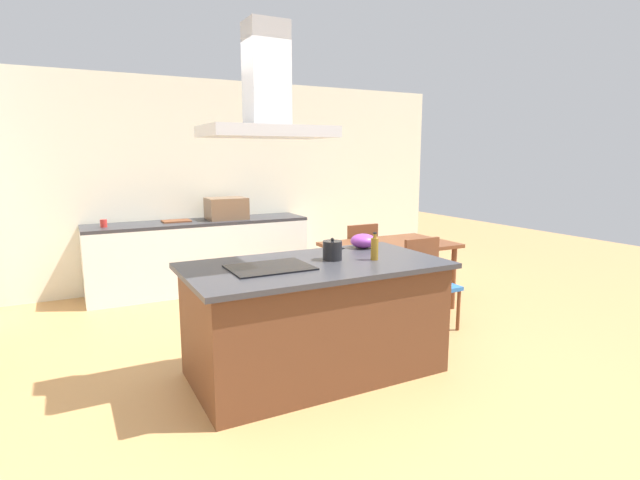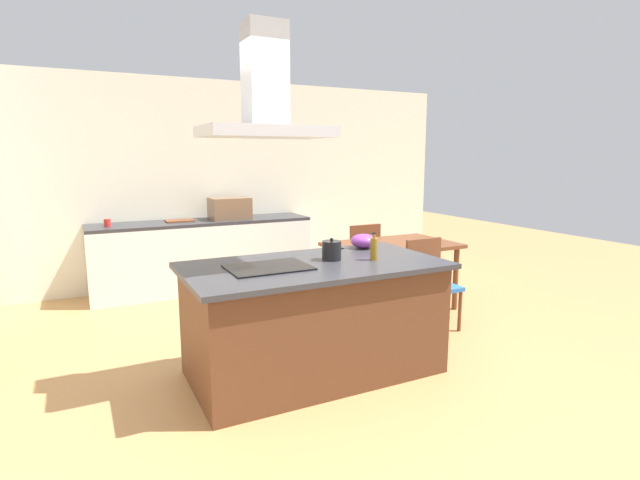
% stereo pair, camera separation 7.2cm
% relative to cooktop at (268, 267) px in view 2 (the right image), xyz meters
% --- Properties ---
extents(ground, '(16.00, 16.00, 0.00)m').
position_rel_cooktop_xyz_m(ground, '(0.38, 1.50, -0.91)').
color(ground, tan).
extents(wall_back, '(7.20, 0.10, 2.70)m').
position_rel_cooktop_xyz_m(wall_back, '(0.38, 3.25, 0.44)').
color(wall_back, silver).
rests_on(wall_back, ground).
extents(kitchen_island, '(2.01, 1.08, 0.90)m').
position_rel_cooktop_xyz_m(kitchen_island, '(0.38, 0.00, -0.45)').
color(kitchen_island, '#59331E').
rests_on(kitchen_island, ground).
extents(cooktop, '(0.60, 0.44, 0.01)m').
position_rel_cooktop_xyz_m(cooktop, '(0.00, 0.00, 0.00)').
color(cooktop, black).
rests_on(cooktop, kitchen_island).
extents(tea_kettle, '(0.21, 0.15, 0.18)m').
position_rel_cooktop_xyz_m(tea_kettle, '(0.55, 0.04, 0.07)').
color(tea_kettle, black).
rests_on(tea_kettle, kitchen_island).
extents(olive_oil_bottle, '(0.06, 0.06, 0.22)m').
position_rel_cooktop_xyz_m(olive_oil_bottle, '(0.85, -0.11, 0.09)').
color(olive_oil_bottle, olive).
rests_on(olive_oil_bottle, kitchen_island).
extents(mixing_bowl, '(0.23, 0.23, 0.13)m').
position_rel_cooktop_xyz_m(mixing_bowl, '(1.05, 0.36, 0.06)').
color(mixing_bowl, purple).
rests_on(mixing_bowl, kitchen_island).
extents(back_counter, '(2.76, 0.62, 0.90)m').
position_rel_cooktop_xyz_m(back_counter, '(0.19, 2.88, -0.46)').
color(back_counter, white).
rests_on(back_counter, ground).
extents(countertop_microwave, '(0.50, 0.38, 0.28)m').
position_rel_cooktop_xyz_m(countertop_microwave, '(0.55, 2.88, 0.13)').
color(countertop_microwave, brown).
rests_on(countertop_microwave, back_counter).
extents(coffee_mug_red, '(0.08, 0.08, 0.09)m').
position_rel_cooktop_xyz_m(coffee_mug_red, '(-0.93, 2.84, 0.04)').
color(coffee_mug_red, red).
rests_on(coffee_mug_red, back_counter).
extents(cutting_board, '(0.34, 0.24, 0.02)m').
position_rel_cooktop_xyz_m(cutting_board, '(-0.08, 2.93, 0.00)').
color(cutting_board, brown).
rests_on(cutting_board, back_counter).
extents(dining_table, '(1.40, 0.90, 0.75)m').
position_rel_cooktop_xyz_m(dining_table, '(1.89, 1.12, -0.24)').
color(dining_table, brown).
rests_on(dining_table, ground).
extents(chair_facing_back_wall, '(0.42, 0.42, 0.89)m').
position_rel_cooktop_xyz_m(chair_facing_back_wall, '(1.89, 1.79, -0.40)').
color(chair_facing_back_wall, '#2D6BB7').
rests_on(chair_facing_back_wall, ground).
extents(chair_facing_island, '(0.42, 0.42, 0.89)m').
position_rel_cooktop_xyz_m(chair_facing_island, '(1.89, 0.46, -0.40)').
color(chair_facing_island, '#2D6BB7').
rests_on(chair_facing_island, ground).
extents(range_hood, '(0.90, 0.55, 0.78)m').
position_rel_cooktop_xyz_m(range_hood, '(-0.00, 0.00, 1.20)').
color(range_hood, '#ADADB2').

